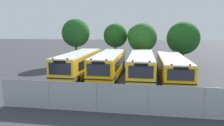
% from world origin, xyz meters
% --- Properties ---
extents(ground_plane, '(160.00, 160.00, 0.00)m').
position_xyz_m(ground_plane, '(0.00, 0.00, 0.00)').
color(ground_plane, '#38383D').
extents(school_bus_0, '(2.55, 10.62, 2.77)m').
position_xyz_m(school_bus_0, '(-4.98, -0.13, 1.46)').
color(school_bus_0, yellow).
rests_on(school_bus_0, ground_plane).
extents(school_bus_1, '(2.52, 10.47, 2.76)m').
position_xyz_m(school_bus_1, '(-1.71, -0.08, 1.45)').
color(school_bus_1, '#EAA80C').
rests_on(school_bus_1, ground_plane).
extents(school_bus_2, '(2.67, 10.99, 2.73)m').
position_xyz_m(school_bus_2, '(1.73, -0.08, 1.43)').
color(school_bus_2, yellow).
rests_on(school_bus_2, ground_plane).
extents(school_bus_3, '(2.70, 11.14, 2.51)m').
position_xyz_m(school_bus_3, '(4.82, 0.08, 1.33)').
color(school_bus_3, '#EAA80C').
rests_on(school_bus_3, ground_plane).
extents(tree_0, '(4.01, 4.01, 6.59)m').
position_xyz_m(tree_0, '(-8.01, 7.82, 4.58)').
color(tree_0, '#4C3823').
rests_on(tree_0, ground_plane).
extents(tree_1, '(3.59, 3.59, 5.97)m').
position_xyz_m(tree_1, '(-2.56, 10.11, 4.09)').
color(tree_1, '#4C3823').
rests_on(tree_1, ground_plane).
extents(tree_2, '(4.28, 4.14, 5.99)m').
position_xyz_m(tree_2, '(1.34, 9.16, 3.98)').
color(tree_2, '#4C3823').
rests_on(tree_2, ground_plane).
extents(tree_3, '(4.62, 4.62, 6.18)m').
position_xyz_m(tree_3, '(7.39, 9.66, 3.86)').
color(tree_3, '#4C3823').
rests_on(tree_3, ground_plane).
extents(chainlink_fence, '(16.04, 0.07, 1.89)m').
position_xyz_m(chainlink_fence, '(0.81, -9.73, 0.98)').
color(chainlink_fence, '#9EA0A3').
rests_on(chainlink_fence, ground_plane).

